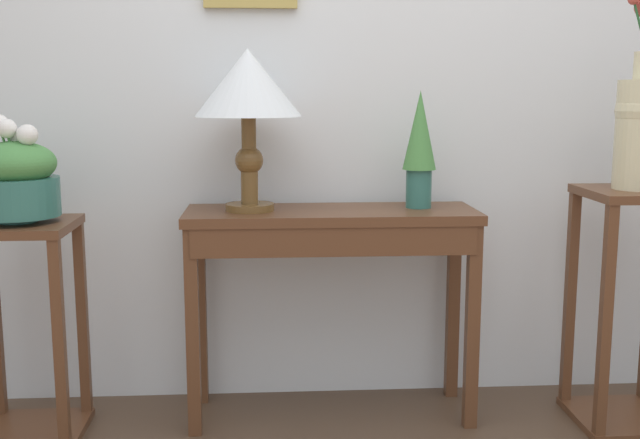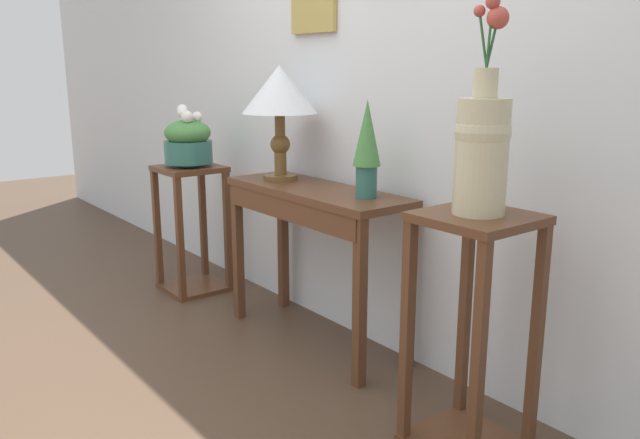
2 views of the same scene
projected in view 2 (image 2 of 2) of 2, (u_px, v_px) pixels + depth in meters
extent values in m
cube|color=#4C3828|center=(108.00, 424.00, 2.43)|extent=(12.00, 12.00, 0.01)
cube|color=silver|center=(377.00, 49.00, 2.92)|extent=(9.00, 0.10, 2.80)
cube|color=#56331E|center=(316.00, 191.00, 3.00)|extent=(1.04, 0.35, 0.03)
cube|color=#56331E|center=(288.00, 210.00, 2.92)|extent=(0.97, 0.03, 0.10)
cube|color=#56331E|center=(238.00, 253.00, 3.37)|extent=(0.04, 0.04, 0.74)
cube|color=#56331E|center=(360.00, 305.00, 2.63)|extent=(0.05, 0.04, 0.74)
cube|color=#56331E|center=(283.00, 244.00, 3.55)|extent=(0.04, 0.04, 0.74)
cube|color=#56331E|center=(409.00, 290.00, 2.80)|extent=(0.05, 0.04, 0.74)
cylinder|color=brown|center=(281.00, 177.00, 3.21)|extent=(0.17, 0.17, 0.02)
cylinder|color=brown|center=(280.00, 159.00, 3.19)|extent=(0.06, 0.06, 0.15)
sphere|color=brown|center=(280.00, 144.00, 3.17)|extent=(0.10, 0.10, 0.10)
cylinder|color=brown|center=(280.00, 129.00, 3.16)|extent=(0.05, 0.05, 0.15)
cone|color=silver|center=(279.00, 89.00, 3.11)|extent=(0.37, 0.37, 0.23)
cylinder|color=#2D665B|center=(366.00, 182.00, 2.75)|extent=(0.09, 0.09, 0.14)
cone|color=#478442|center=(367.00, 133.00, 2.70)|extent=(0.12, 0.12, 0.28)
cube|color=#56331E|center=(189.00, 169.00, 3.73)|extent=(0.35, 0.35, 0.03)
cube|color=#56331E|center=(195.00, 287.00, 3.90)|extent=(0.35, 0.35, 0.03)
cube|color=#56331E|center=(157.00, 228.00, 3.84)|extent=(0.04, 0.03, 0.70)
cube|color=#56331E|center=(180.00, 239.00, 3.61)|extent=(0.04, 0.03, 0.70)
cube|color=#56331E|center=(203.00, 221.00, 4.03)|extent=(0.04, 0.04, 0.70)
cube|color=#56331E|center=(228.00, 230.00, 3.79)|extent=(0.04, 0.04, 0.70)
cylinder|color=#2D665B|center=(189.00, 164.00, 3.73)|extent=(0.12, 0.12, 0.02)
cylinder|color=#2D665B|center=(188.00, 152.00, 3.71)|extent=(0.28, 0.28, 0.13)
ellipsoid|color=#478442|center=(188.00, 133.00, 3.68)|extent=(0.27, 0.27, 0.15)
cylinder|color=#478442|center=(185.00, 127.00, 3.67)|extent=(0.02, 0.03, 0.16)
sphere|color=white|center=(183.00, 113.00, 3.65)|extent=(0.06, 0.06, 0.06)
cylinder|color=#478442|center=(193.00, 129.00, 3.68)|extent=(0.04, 0.06, 0.14)
sphere|color=white|center=(197.00, 117.00, 3.67)|extent=(0.06, 0.06, 0.06)
cylinder|color=#478442|center=(185.00, 125.00, 3.69)|extent=(0.05, 0.01, 0.18)
sphere|color=white|center=(182.00, 110.00, 3.68)|extent=(0.07, 0.07, 0.07)
cylinder|color=#478442|center=(188.00, 129.00, 3.65)|extent=(0.06, 0.03, 0.14)
sphere|color=white|center=(187.00, 117.00, 3.61)|extent=(0.07, 0.07, 0.07)
cylinder|color=#478442|center=(190.00, 130.00, 3.68)|extent=(0.01, 0.03, 0.13)
sphere|color=white|center=(191.00, 118.00, 3.68)|extent=(0.06, 0.06, 0.06)
cube|color=#56331E|center=(478.00, 218.00, 2.09)|extent=(0.35, 0.35, 0.03)
cube|color=#56331E|center=(407.00, 332.00, 2.21)|extent=(0.03, 0.03, 0.79)
cube|color=#56331E|center=(478.00, 364.00, 1.98)|extent=(0.04, 0.03, 0.79)
cube|color=#56331E|center=(465.00, 312.00, 2.39)|extent=(0.03, 0.04, 0.79)
cube|color=#56331E|center=(536.00, 339.00, 2.16)|extent=(0.04, 0.04, 0.79)
cylinder|color=beige|center=(481.00, 157.00, 2.04)|extent=(0.17, 0.17, 0.37)
sphere|color=beige|center=(483.00, 132.00, 2.02)|extent=(0.18, 0.18, 0.18)
cylinder|color=beige|center=(486.00, 83.00, 1.99)|extent=(0.08, 0.08, 0.09)
cylinder|color=#235128|center=(490.00, 35.00, 1.97)|extent=(0.02, 0.03, 0.20)
sphere|color=#B7473D|center=(493.00, 2.00, 1.95)|extent=(0.05, 0.05, 0.05)
cylinder|color=#235128|center=(492.00, 43.00, 1.97)|extent=(0.01, 0.05, 0.15)
sphere|color=#B7473D|center=(498.00, 18.00, 1.97)|extent=(0.07, 0.07, 0.07)
cylinder|color=#235128|center=(483.00, 39.00, 1.98)|extent=(0.06, 0.02, 0.17)
sphere|color=#B7473D|center=(480.00, 11.00, 1.99)|extent=(0.04, 0.04, 0.04)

